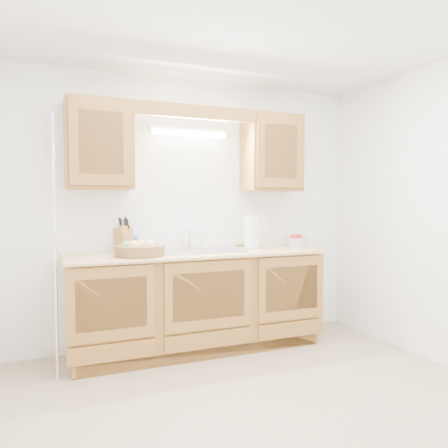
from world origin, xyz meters
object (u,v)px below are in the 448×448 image
knife_block (124,239)px  paper_towel (252,232)px  fruit_basket (140,249)px  apple_bowl (295,241)px

knife_block → paper_towel: bearing=-32.5°
fruit_basket → knife_block: knife_block is taller
knife_block → apple_bowl: size_ratio=1.22×
fruit_basket → paper_towel: size_ratio=1.22×
knife_block → paper_towel: paper_towel is taller
knife_block → paper_towel: (1.17, -0.18, 0.04)m
fruit_basket → paper_towel: 1.11m
fruit_basket → knife_block: (-0.07, 0.33, 0.06)m
knife_block → paper_towel: 1.19m
knife_block → paper_towel: size_ratio=0.89×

